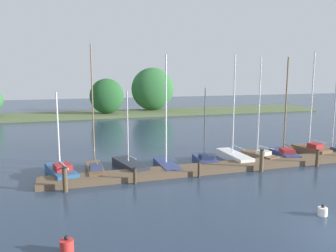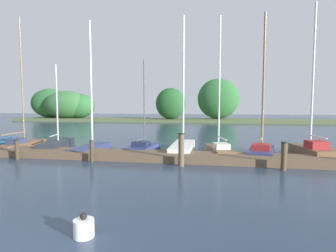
{
  "view_description": "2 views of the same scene",
  "coord_description": "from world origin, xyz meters",
  "px_view_note": "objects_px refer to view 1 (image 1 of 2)",
  "views": [
    {
      "loc": [
        -10.49,
        -9.73,
        6.42
      ],
      "look_at": [
        -3.86,
        11.32,
        2.97
      ],
      "focal_mm": 35.97,
      "sensor_mm": 36.0,
      "label": 1
    },
    {
      "loc": [
        3.31,
        -2.96,
        2.76
      ],
      "look_at": [
        0.51,
        12.97,
        1.5
      ],
      "focal_mm": 28.44,
      "sensor_mm": 36.0,
      "label": 2
    }
  ],
  "objects_px": {
    "mooring_piling_3": "(262,161)",
    "sailboat_7": "(284,151)",
    "sailboat_4": "(205,159)",
    "sailboat_6": "(259,154)",
    "sailboat_0": "(61,171)",
    "sailboat_2": "(129,165)",
    "mooring_piling_1": "(135,176)",
    "sailboat_9": "(333,150)",
    "sailboat_1": "(95,168)",
    "sailboat_5": "(233,155)",
    "channel_buoy_1": "(67,246)",
    "channel_buoy_0": "(323,211)",
    "mooring_piling_4": "(317,158)",
    "mooring_piling_2": "(199,169)",
    "sailboat_3": "(166,162)",
    "mooring_piling_0": "(65,180)",
    "sailboat_8": "(310,148)"
  },
  "relations": [
    {
      "from": "sailboat_2",
      "to": "mooring_piling_2",
      "type": "distance_m",
      "value": 4.95
    },
    {
      "from": "sailboat_2",
      "to": "mooring_piling_4",
      "type": "xyz_separation_m",
      "value": [
        12.6,
        -3.33,
        0.29
      ]
    },
    {
      "from": "mooring_piling_2",
      "to": "sailboat_3",
      "type": "bearing_deg",
      "value": 115.96
    },
    {
      "from": "sailboat_7",
      "to": "channel_buoy_0",
      "type": "relative_size",
      "value": 14.69
    },
    {
      "from": "sailboat_2",
      "to": "sailboat_9",
      "type": "distance_m",
      "value": 16.72
    },
    {
      "from": "sailboat_0",
      "to": "sailboat_5",
      "type": "bearing_deg",
      "value": -102.1
    },
    {
      "from": "sailboat_0",
      "to": "sailboat_2",
      "type": "bearing_deg",
      "value": -99.66
    },
    {
      "from": "sailboat_5",
      "to": "sailboat_3",
      "type": "bearing_deg",
      "value": 95.44
    },
    {
      "from": "sailboat_3",
      "to": "sailboat_0",
      "type": "bearing_deg",
      "value": 89.74
    },
    {
      "from": "sailboat_4",
      "to": "mooring_piling_2",
      "type": "xyz_separation_m",
      "value": [
        -1.77,
        -3.16,
        0.25
      ]
    },
    {
      "from": "sailboat_0",
      "to": "mooring_piling_1",
      "type": "height_order",
      "value": "sailboat_0"
    },
    {
      "from": "sailboat_2",
      "to": "mooring_piling_0",
      "type": "distance_m",
      "value": 5.34
    },
    {
      "from": "channel_buoy_1",
      "to": "sailboat_5",
      "type": "bearing_deg",
      "value": 39.55
    },
    {
      "from": "sailboat_1",
      "to": "mooring_piling_2",
      "type": "distance_m",
      "value": 6.74
    },
    {
      "from": "sailboat_6",
      "to": "sailboat_8",
      "type": "xyz_separation_m",
      "value": [
        4.8,
        0.1,
        0.1
      ]
    },
    {
      "from": "mooring_piling_2",
      "to": "mooring_piling_3",
      "type": "distance_m",
      "value": 4.42
    },
    {
      "from": "sailboat_4",
      "to": "sailboat_6",
      "type": "bearing_deg",
      "value": -85.6
    },
    {
      "from": "mooring_piling_3",
      "to": "mooring_piling_4",
      "type": "distance_m",
      "value": 4.38
    },
    {
      "from": "mooring_piling_1",
      "to": "channel_buoy_1",
      "type": "relative_size",
      "value": 1.55
    },
    {
      "from": "mooring_piling_3",
      "to": "sailboat_7",
      "type": "bearing_deg",
      "value": 37.11
    },
    {
      "from": "mooring_piling_4",
      "to": "channel_buoy_1",
      "type": "xyz_separation_m",
      "value": [
        -16.79,
        -6.59,
        -0.37
      ]
    },
    {
      "from": "sailboat_6",
      "to": "channel_buoy_1",
      "type": "height_order",
      "value": "sailboat_6"
    },
    {
      "from": "mooring_piling_2",
      "to": "mooring_piling_4",
      "type": "height_order",
      "value": "mooring_piling_4"
    },
    {
      "from": "sailboat_5",
      "to": "sailboat_7",
      "type": "height_order",
      "value": "sailboat_5"
    },
    {
      "from": "sailboat_9",
      "to": "channel_buoy_0",
      "type": "height_order",
      "value": "sailboat_9"
    },
    {
      "from": "sailboat_3",
      "to": "sailboat_7",
      "type": "xyz_separation_m",
      "value": [
        9.7,
        0.27,
        0.04
      ]
    },
    {
      "from": "channel_buoy_1",
      "to": "sailboat_2",
      "type": "bearing_deg",
      "value": 67.11
    },
    {
      "from": "sailboat_4",
      "to": "sailboat_5",
      "type": "relative_size",
      "value": 0.7
    },
    {
      "from": "sailboat_2",
      "to": "mooring_piling_2",
      "type": "xyz_separation_m",
      "value": [
        3.82,
        -3.14,
        0.21
      ]
    },
    {
      "from": "sailboat_1",
      "to": "sailboat_5",
      "type": "relative_size",
      "value": 1.06
    },
    {
      "from": "mooring_piling_2",
      "to": "mooring_piling_3",
      "type": "relative_size",
      "value": 0.7
    },
    {
      "from": "sailboat_6",
      "to": "sailboat_9",
      "type": "xyz_separation_m",
      "value": [
        6.75,
        -0.32,
        -0.08
      ]
    },
    {
      "from": "mooring_piling_1",
      "to": "mooring_piling_2",
      "type": "relative_size",
      "value": 0.94
    },
    {
      "from": "sailboat_4",
      "to": "channel_buoy_0",
      "type": "relative_size",
      "value": 10.43
    },
    {
      "from": "sailboat_2",
      "to": "sailboat_9",
      "type": "height_order",
      "value": "sailboat_9"
    },
    {
      "from": "mooring_piling_1",
      "to": "sailboat_7",
      "type": "bearing_deg",
      "value": 13.42
    },
    {
      "from": "mooring_piling_4",
      "to": "sailboat_5",
      "type": "bearing_deg",
      "value": 144.06
    },
    {
      "from": "sailboat_3",
      "to": "sailboat_2",
      "type": "bearing_deg",
      "value": 80.26
    },
    {
      "from": "channel_buoy_0",
      "to": "channel_buoy_1",
      "type": "relative_size",
      "value": 0.81
    },
    {
      "from": "sailboat_7",
      "to": "mooring_piling_3",
      "type": "xyz_separation_m",
      "value": [
        -4.0,
        -3.02,
        0.33
      ]
    },
    {
      "from": "sailboat_4",
      "to": "sailboat_5",
      "type": "xyz_separation_m",
      "value": [
        2.33,
        0.05,
        0.1
      ]
    },
    {
      "from": "mooring_piling_1",
      "to": "channel_buoy_0",
      "type": "relative_size",
      "value": 1.92
    },
    {
      "from": "mooring_piling_1",
      "to": "channel_buoy_1",
      "type": "height_order",
      "value": "mooring_piling_1"
    },
    {
      "from": "sailboat_4",
      "to": "channel_buoy_1",
      "type": "xyz_separation_m",
      "value": [
        -9.78,
        -9.94,
        -0.04
      ]
    },
    {
      "from": "sailboat_9",
      "to": "channel_buoy_1",
      "type": "distance_m",
      "value": 22.94
    },
    {
      "from": "mooring_piling_1",
      "to": "sailboat_9",
      "type": "bearing_deg",
      "value": 9.03
    },
    {
      "from": "sailboat_5",
      "to": "mooring_piling_4",
      "type": "xyz_separation_m",
      "value": [
        4.69,
        -3.4,
        0.23
      ]
    },
    {
      "from": "sailboat_0",
      "to": "sailboat_6",
      "type": "relative_size",
      "value": 0.69
    },
    {
      "from": "sailboat_3",
      "to": "sailboat_5",
      "type": "relative_size",
      "value": 0.98
    },
    {
      "from": "sailboat_7",
      "to": "mooring_piling_3",
      "type": "distance_m",
      "value": 5.02
    }
  ]
}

